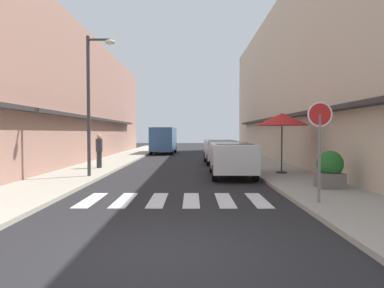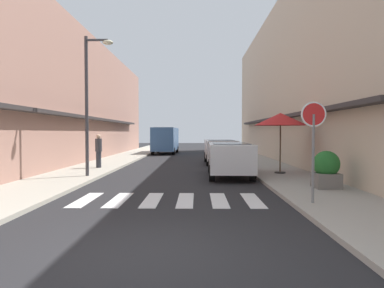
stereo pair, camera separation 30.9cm
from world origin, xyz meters
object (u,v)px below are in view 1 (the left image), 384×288
(parked_car_mid, at_px, (220,149))
(round_street_sign, at_px, (320,125))
(cafe_umbrella, at_px, (282,120))
(planter_corner, at_px, (330,169))
(pedestrian_walking_near, at_px, (99,150))
(delivery_van, at_px, (164,138))
(street_lamp, at_px, (93,92))
(parked_car_near, at_px, (232,156))

(parked_car_mid, distance_m, round_street_sign, 12.52)
(cafe_umbrella, relative_size, planter_corner, 2.21)
(pedestrian_walking_near, bearing_deg, cafe_umbrella, -52.22)
(delivery_van, xyz_separation_m, street_lamp, (-1.54, -17.06, 2.20))
(delivery_van, bearing_deg, cafe_umbrella, -67.78)
(parked_car_mid, height_order, delivery_van, delivery_van)
(parked_car_mid, relative_size, pedestrian_walking_near, 2.56)
(parked_car_near, height_order, cafe_umbrella, cafe_umbrella)
(round_street_sign, bearing_deg, parked_car_near, 104.29)
(round_street_sign, relative_size, pedestrian_walking_near, 1.51)
(parked_car_mid, distance_m, delivery_van, 11.04)
(cafe_umbrella, xyz_separation_m, planter_corner, (0.51, -4.13, -1.77))
(cafe_umbrella, bearing_deg, planter_corner, -82.91)
(parked_car_mid, bearing_deg, round_street_sign, -82.81)
(street_lamp, relative_size, planter_corner, 4.77)
(parked_car_near, distance_m, planter_corner, 4.65)
(pedestrian_walking_near, bearing_deg, planter_corner, -72.29)
(parked_car_near, distance_m, delivery_van, 16.97)
(pedestrian_walking_near, bearing_deg, parked_car_near, -60.19)
(cafe_umbrella, distance_m, pedestrian_walking_near, 9.15)
(street_lamp, bearing_deg, parked_car_near, 6.31)
(parked_car_near, height_order, street_lamp, street_lamp)
(planter_corner, bearing_deg, delivery_van, 109.31)
(delivery_van, height_order, street_lamp, street_lamp)
(parked_car_mid, height_order, pedestrian_walking_near, pedestrian_walking_near)
(parked_car_mid, bearing_deg, delivery_van, 112.76)
(delivery_van, relative_size, planter_corner, 4.51)
(parked_car_mid, distance_m, planter_corner, 10.35)
(street_lamp, distance_m, planter_corner, 9.57)
(parked_car_near, relative_size, round_street_sign, 1.74)
(parked_car_near, bearing_deg, planter_corner, -53.16)
(parked_car_near, relative_size, delivery_van, 0.83)
(parked_car_mid, xyz_separation_m, street_lamp, (-5.81, -6.89, 2.69))
(round_street_sign, distance_m, cafe_umbrella, 6.58)
(round_street_sign, relative_size, street_lamp, 0.45)
(parked_car_near, height_order, delivery_van, delivery_van)
(parked_car_near, height_order, round_street_sign, round_street_sign)
(cafe_umbrella, relative_size, pedestrian_walking_near, 1.56)
(cafe_umbrella, bearing_deg, delivery_van, 112.22)
(round_street_sign, distance_m, planter_corner, 3.02)
(delivery_van, bearing_deg, parked_car_near, -75.43)
(pedestrian_walking_near, bearing_deg, street_lamp, -116.51)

